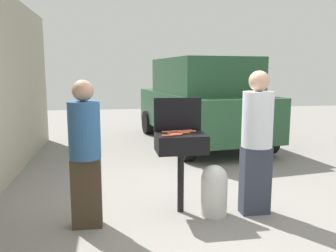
% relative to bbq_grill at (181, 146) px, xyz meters
% --- Properties ---
extents(ground_plane, '(24.00, 24.00, 0.00)m').
position_rel_bbq_grill_xyz_m(ground_plane, '(0.20, -0.01, -0.83)').
color(ground_plane, gray).
extents(bbq_grill, '(0.60, 0.44, 0.98)m').
position_rel_bbq_grill_xyz_m(bbq_grill, '(0.00, 0.00, 0.00)').
color(bbq_grill, black).
rests_on(bbq_grill, ground).
extents(grill_lid_open, '(0.60, 0.05, 0.42)m').
position_rel_bbq_grill_xyz_m(grill_lid_open, '(-0.00, 0.22, 0.36)').
color(grill_lid_open, black).
rests_on(grill_lid_open, bbq_grill).
extents(hot_dog_0, '(0.13, 0.04, 0.03)m').
position_rel_bbq_grill_xyz_m(hot_dog_0, '(0.13, 0.08, 0.16)').
color(hot_dog_0, '#B74C33').
rests_on(hot_dog_0, bbq_grill).
extents(hot_dog_1, '(0.13, 0.03, 0.03)m').
position_rel_bbq_grill_xyz_m(hot_dog_1, '(-0.09, -0.12, 0.16)').
color(hot_dog_1, '#B74C33').
rests_on(hot_dog_1, bbq_grill).
extents(hot_dog_2, '(0.13, 0.03, 0.03)m').
position_rel_bbq_grill_xyz_m(hot_dog_2, '(-0.07, -0.09, 0.16)').
color(hot_dog_2, '#B74C33').
rests_on(hot_dog_2, bbq_grill).
extents(hot_dog_3, '(0.13, 0.04, 0.03)m').
position_rel_bbq_grill_xyz_m(hot_dog_3, '(0.05, -0.01, 0.16)').
color(hot_dog_3, '#AD4228').
rests_on(hot_dog_3, bbq_grill).
extents(hot_dog_4, '(0.13, 0.03, 0.03)m').
position_rel_bbq_grill_xyz_m(hot_dog_4, '(0.04, 0.05, 0.16)').
color(hot_dog_4, '#AD4228').
rests_on(hot_dog_4, bbq_grill).
extents(hot_dog_5, '(0.13, 0.03, 0.03)m').
position_rel_bbq_grill_xyz_m(hot_dog_5, '(-0.15, 0.09, 0.16)').
color(hot_dog_5, '#B74C33').
rests_on(hot_dog_5, bbq_grill).
extents(hot_dog_6, '(0.13, 0.03, 0.03)m').
position_rel_bbq_grill_xyz_m(hot_dog_6, '(-0.10, -0.04, 0.16)').
color(hot_dog_6, '#B74C33').
rests_on(hot_dog_6, bbq_grill).
extents(hot_dog_7, '(0.13, 0.04, 0.03)m').
position_rel_bbq_grill_xyz_m(hot_dog_7, '(0.10, 0.13, 0.16)').
color(hot_dog_7, '#B74C33').
rests_on(hot_dog_7, bbq_grill).
extents(hot_dog_8, '(0.13, 0.03, 0.03)m').
position_rel_bbq_grill_xyz_m(hot_dog_8, '(-0.19, -0.16, 0.16)').
color(hot_dog_8, '#B74C33').
rests_on(hot_dog_8, bbq_grill).
extents(hot_dog_9, '(0.13, 0.03, 0.03)m').
position_rel_bbq_grill_xyz_m(hot_dog_9, '(-0.03, 0.11, 0.16)').
color(hot_dog_9, '#C6593D').
rests_on(hot_dog_9, bbq_grill).
extents(propane_tank, '(0.32, 0.32, 0.62)m').
position_rel_bbq_grill_xyz_m(propane_tank, '(0.38, -0.15, -0.51)').
color(propane_tank, silver).
rests_on(propane_tank, ground).
extents(person_left, '(0.34, 0.34, 1.64)m').
position_rel_bbq_grill_xyz_m(person_left, '(-1.11, -0.24, 0.06)').
color(person_left, '#3F3323').
rests_on(person_left, ground).
extents(person_right, '(0.36, 0.36, 1.73)m').
position_rel_bbq_grill_xyz_m(person_right, '(0.88, -0.19, 0.11)').
color(person_right, '#333847').
rests_on(person_right, ground).
extents(parked_minivan, '(2.51, 4.62, 2.02)m').
position_rel_bbq_grill_xyz_m(parked_minivan, '(1.30, 4.01, 0.19)').
color(parked_minivan, '#234C2D').
rests_on(parked_minivan, ground).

